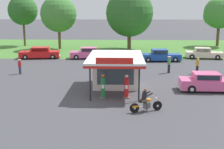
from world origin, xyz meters
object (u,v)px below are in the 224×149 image
(featured_classic_sedan, at_px, (211,83))
(parked_car_back_row_centre_left, at_px, (89,53))
(motorcycle_with_rider, at_px, (146,102))
(bystander_leaning_by_kiosk, at_px, (197,65))
(bystander_standing_back_lot, at_px, (20,66))
(gas_pump_nearside, at_px, (103,87))
(parked_car_back_row_far_left, at_px, (40,53))
(parked_car_back_row_far_right, at_px, (204,53))
(parked_car_second_row_spare, at_px, (161,56))
(gas_pump_offside, at_px, (126,87))
(bystander_admiring_sedan, at_px, (169,64))

(featured_classic_sedan, distance_m, parked_car_back_row_centre_left, 19.50)
(motorcycle_with_rider, bearing_deg, bystander_leaning_by_kiosk, 62.04)
(bystander_standing_back_lot, bearing_deg, gas_pump_nearside, -41.45)
(parked_car_back_row_far_left, height_order, bystander_leaning_by_kiosk, bystander_leaning_by_kiosk)
(featured_classic_sedan, bearing_deg, parked_car_back_row_far_right, 77.18)
(motorcycle_with_rider, relative_size, parked_car_second_row_spare, 0.42)
(parked_car_back_row_far_left, relative_size, bystander_standing_back_lot, 3.68)
(gas_pump_nearside, relative_size, motorcycle_with_rider, 0.86)
(featured_classic_sedan, height_order, parked_car_back_row_far_right, featured_classic_sedan)
(bystander_standing_back_lot, bearing_deg, motorcycle_with_rider, -42.18)
(gas_pump_nearside, xyz_separation_m, parked_car_back_row_centre_left, (-2.99, 17.89, -0.17))
(parked_car_back_row_far_left, height_order, bystander_standing_back_lot, bystander_standing_back_lot)
(parked_car_second_row_spare, distance_m, bystander_standing_back_lot, 17.43)
(bystander_leaning_by_kiosk, bearing_deg, parked_car_back_row_far_right, 71.67)
(gas_pump_offside, bearing_deg, featured_classic_sedan, 18.38)
(parked_car_second_row_spare, xyz_separation_m, parked_car_back_row_centre_left, (-9.31, 1.75, 0.00))
(gas_pump_nearside, distance_m, bystander_leaning_by_kiosk, 12.67)
(bystander_leaning_by_kiosk, bearing_deg, gas_pump_nearside, -136.43)
(featured_classic_sedan, height_order, parked_car_back_row_centre_left, featured_classic_sedan)
(parked_car_back_row_far_left, relative_size, bystander_leaning_by_kiosk, 3.28)
(gas_pump_offside, bearing_deg, parked_car_second_row_spare, 74.27)
(parked_car_back_row_far_left, bearing_deg, parked_car_back_row_far_right, 1.81)
(parked_car_second_row_spare, bearing_deg, gas_pump_nearside, -111.37)
(motorcycle_with_rider, distance_m, featured_classic_sedan, 7.76)
(featured_classic_sedan, relative_size, parked_car_second_row_spare, 1.04)
(bystander_leaning_by_kiosk, bearing_deg, motorcycle_with_rider, -117.96)
(parked_car_back_row_far_right, height_order, bystander_leaning_by_kiosk, bystander_leaning_by_kiosk)
(parked_car_back_row_far_right, bearing_deg, bystander_admiring_sedan, -123.08)
(gas_pump_nearside, bearing_deg, parked_car_back_row_centre_left, 99.48)
(gas_pump_nearside, xyz_separation_m, parked_car_back_row_far_right, (12.40, 18.45, -0.19))
(motorcycle_with_rider, bearing_deg, parked_car_back_row_far_left, 121.53)
(parked_car_second_row_spare, bearing_deg, motorcycle_with_rider, -99.89)
(gas_pump_offside, distance_m, parked_car_second_row_spare, 16.77)
(parked_car_back_row_far_left, bearing_deg, bystander_leaning_by_kiosk, -25.53)
(parked_car_second_row_spare, distance_m, parked_car_back_row_far_right, 6.50)
(parked_car_back_row_far_right, bearing_deg, gas_pump_offside, -119.95)
(gas_pump_offside, relative_size, parked_car_back_row_far_right, 0.36)
(gas_pump_nearside, relative_size, gas_pump_offside, 1.01)
(parked_car_back_row_centre_left, height_order, bystander_admiring_sedan, bystander_admiring_sedan)
(parked_car_second_row_spare, relative_size, parked_car_back_row_far_left, 0.94)
(bystander_admiring_sedan, bearing_deg, parked_car_back_row_centre_left, 136.76)
(gas_pump_nearside, relative_size, bystander_standing_back_lot, 1.22)
(parked_car_second_row_spare, relative_size, bystander_standing_back_lot, 3.44)
(gas_pump_offside, distance_m, parked_car_back_row_centre_left, 18.52)
(parked_car_back_row_far_left, height_order, bystander_admiring_sedan, bystander_admiring_sedan)
(featured_classic_sedan, relative_size, parked_car_back_row_far_right, 1.05)
(gas_pump_nearside, distance_m, parked_car_back_row_centre_left, 18.14)
(motorcycle_with_rider, bearing_deg, featured_classic_sedan, 42.39)
(featured_classic_sedan, height_order, bystander_admiring_sedan, bystander_admiring_sedan)
(featured_classic_sedan, bearing_deg, parked_car_back_row_centre_left, 126.94)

